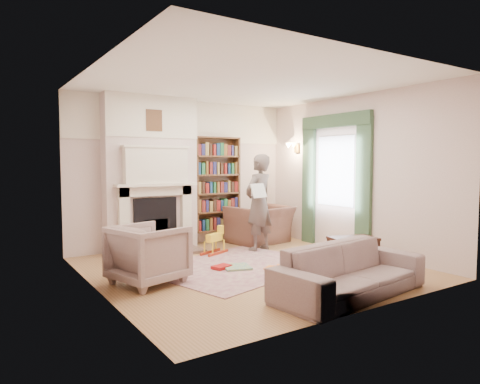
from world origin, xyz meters
TOP-DOWN VIEW (x-y plane):
  - floor at (0.00, 0.00)m, footprint 4.50×4.50m
  - ceiling at (0.00, 0.00)m, footprint 4.50×4.50m
  - wall_back at (0.00, 2.25)m, footprint 4.50×0.00m
  - wall_front at (0.00, -2.25)m, footprint 4.50×0.00m
  - wall_left at (-2.25, 0.00)m, footprint 0.00×4.50m
  - wall_right at (2.25, 0.00)m, footprint 0.00×4.50m
  - fireplace at (-0.75, 2.05)m, footprint 1.70×0.58m
  - bookcase at (0.65, 2.12)m, footprint 1.00×0.24m
  - window at (2.23, 0.40)m, footprint 0.02×0.90m
  - curtain_left at (2.20, -0.30)m, footprint 0.07×0.32m
  - curtain_right at (2.20, 1.10)m, footprint 0.07×0.32m
  - pelmet at (2.19, 0.40)m, footprint 0.09×1.70m
  - wall_sconce at (2.03, 1.50)m, footprint 0.20×0.24m
  - rug at (-0.11, 0.18)m, footprint 2.98×2.56m
  - armchair_reading at (1.34, 1.59)m, footprint 1.28×1.16m
  - armchair_left at (-1.59, 0.05)m, footprint 1.07×1.06m
  - sofa at (0.27, -1.78)m, footprint 2.18×1.07m
  - man_reading at (0.89, 0.99)m, footprint 0.74×0.59m
  - newspaper at (0.74, 0.79)m, footprint 0.39×0.21m
  - coffee_table at (1.44, -0.77)m, footprint 0.79×0.61m
  - paraffin_heater at (-0.95, 1.90)m, footprint 0.27×0.27m
  - rocking_horse at (0.04, 1.13)m, footprint 0.60×0.42m
  - board_game at (-0.19, 0.05)m, footprint 0.49×0.49m
  - game_box_lid at (-0.40, 0.15)m, footprint 0.33×0.26m
  - comic_annuals at (0.30, -0.32)m, footprint 0.63×0.49m

SIDE VIEW (x-z plane):
  - floor at x=0.00m, z-range 0.00..0.00m
  - rug at x=-0.11m, z-range 0.00..0.01m
  - comic_annuals at x=0.30m, z-range 0.01..0.03m
  - board_game at x=-0.19m, z-range 0.01..0.04m
  - game_box_lid at x=-0.40m, z-range 0.01..0.06m
  - coffee_table at x=1.44m, z-range 0.00..0.45m
  - rocking_horse at x=0.04m, z-range 0.00..0.49m
  - paraffin_heater at x=-0.95m, z-range 0.00..0.55m
  - sofa at x=0.27m, z-range 0.00..0.61m
  - armchair_reading at x=1.34m, z-range 0.00..0.74m
  - armchair_left at x=-1.59m, z-range 0.00..0.79m
  - man_reading at x=0.89m, z-range 0.00..1.76m
  - newspaper at x=0.74m, z-range 0.99..1.24m
  - bookcase at x=0.65m, z-range 0.25..2.10m
  - curtain_left at x=2.20m, z-range 0.00..2.40m
  - curtain_right at x=2.20m, z-range 0.00..2.40m
  - fireplace at x=-0.75m, z-range -0.01..2.79m
  - wall_back at x=0.00m, z-range -0.85..3.65m
  - wall_front at x=0.00m, z-range -0.85..3.65m
  - wall_left at x=-2.25m, z-range -0.85..3.65m
  - wall_right at x=2.25m, z-range -0.85..3.65m
  - window at x=2.23m, z-range 0.80..2.10m
  - wall_sconce at x=2.03m, z-range 1.78..2.02m
  - pelmet at x=2.19m, z-range 2.26..2.50m
  - ceiling at x=0.00m, z-range 2.80..2.80m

